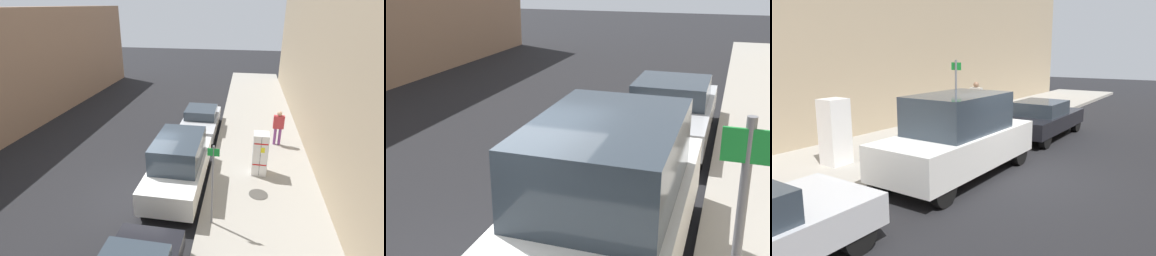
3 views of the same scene
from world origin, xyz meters
The scene contains 9 objects.
ground_plane centered at (0.00, 0.00, 0.00)m, with size 80.00×80.00×0.00m, color black.
sidewalk_slab centered at (-4.60, 0.00, 0.09)m, with size 4.32×44.00×0.18m, color #9E998E.
building_facade_near centered at (-8.01, 0.00, 4.76)m, with size 2.50×39.60×9.53m, color tan.
discarded_refrigerator centered at (-4.45, -2.17, 1.07)m, with size 0.61×0.66×1.79m.
manhole_cover centered at (-4.42, -0.54, 0.18)m, with size 0.70×0.70×0.02m, color #47443F.
street_sign_post centered at (-2.87, 1.30, 1.72)m, with size 0.36×0.07×2.77m.
pedestrian_walking_far centered at (-4.43, 5.04, 1.22)m, with size 0.51×0.24×1.78m.
parked_van_white centered at (-1.35, -0.77, 1.07)m, with size 1.94×4.84×2.15m.
parked_sedan_dark centered at (-1.35, 4.81, 0.73)m, with size 1.83×4.51×1.40m.
Camera 3 is at (3.92, -8.47, 3.17)m, focal length 35.00 mm.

